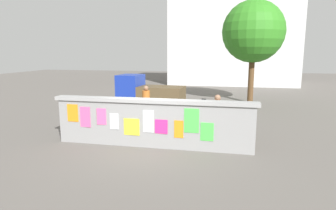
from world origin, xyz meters
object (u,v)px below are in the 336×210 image
(person_walking, at_px, (217,112))
(person_bystander, at_px, (146,100))
(bicycle_near, at_px, (190,122))
(auto_rickshaw_truck, at_px, (147,92))
(motorcycle, at_px, (107,117))
(tree_roadside, at_px, (253,32))
(bicycle_far, at_px, (207,111))

(person_walking, height_order, person_bystander, same)
(bicycle_near, height_order, person_walking, person_walking)
(auto_rickshaw_truck, xyz_separation_m, person_bystander, (0.80, -2.97, 0.09))
(auto_rickshaw_truck, bearing_deg, motorcycle, -95.24)
(bicycle_near, xyz_separation_m, tree_roadside, (2.71, 7.35, 3.90))
(auto_rickshaw_truck, distance_m, bicycle_far, 3.98)
(motorcycle, height_order, tree_roadside, tree_roadside)
(person_bystander, xyz_separation_m, tree_roadside, (4.86, 6.09, 3.28))
(person_walking, distance_m, person_bystander, 3.89)
(person_walking, relative_size, tree_roadside, 0.26)
(auto_rickshaw_truck, relative_size, bicycle_near, 2.24)
(bicycle_far, bearing_deg, auto_rickshaw_truck, 150.44)
(bicycle_far, relative_size, person_bystander, 1.05)
(bicycle_near, bearing_deg, tree_roadside, 69.79)
(bicycle_near, distance_m, person_bystander, 2.58)
(auto_rickshaw_truck, relative_size, motorcycle, 1.95)
(person_walking, bearing_deg, auto_rickshaw_truck, 128.26)
(motorcycle, distance_m, person_bystander, 2.06)
(bicycle_far, bearing_deg, tree_roadside, 66.18)
(person_bystander, bearing_deg, tree_roadside, 51.39)
(person_walking, distance_m, tree_roadside, 9.02)
(motorcycle, xyz_separation_m, bicycle_near, (3.37, 0.31, -0.10))
(auto_rickshaw_truck, bearing_deg, bicycle_near, -55.09)
(bicycle_near, bearing_deg, person_walking, -39.31)
(bicycle_near, xyz_separation_m, person_bystander, (-2.16, 1.26, 0.62))
(bicycle_near, distance_m, bicycle_far, 2.34)
(motorcycle, xyz_separation_m, bicycle_far, (3.85, 2.60, -0.10))
(bicycle_far, height_order, tree_roadside, tree_roadside)
(auto_rickshaw_truck, height_order, motorcycle, auto_rickshaw_truck)
(tree_roadside, bearing_deg, person_bystander, -128.61)
(auto_rickshaw_truck, relative_size, bicycle_far, 2.18)
(person_bystander, relative_size, tree_roadside, 0.26)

